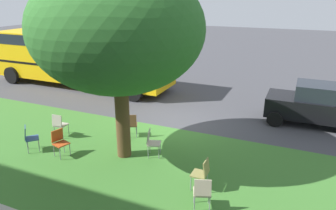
{
  "coord_description": "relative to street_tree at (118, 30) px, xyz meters",
  "views": [
    {
      "loc": [
        -4.47,
        10.5,
        4.92
      ],
      "look_at": [
        -0.52,
        1.43,
        1.4
      ],
      "focal_mm": 33.51,
      "sensor_mm": 36.0,
      "label": 1
    }
  ],
  "objects": [
    {
      "name": "chair_4",
      "position": [
        2.84,
        -0.25,
        -3.44
      ],
      "size": [
        0.44,
        0.44,
        0.88
      ],
      "color": "#ADA393",
      "rests_on": "ground"
    },
    {
      "name": "chair_2",
      "position": [
        -0.84,
        -0.31,
        -3.44
      ],
      "size": [
        0.53,
        0.52,
        0.88
      ],
      "color": "#ADA393",
      "rests_on": "ground"
    },
    {
      "name": "school_bus",
      "position": [
        6.4,
        -6.11,
        -2.2
      ],
      "size": [
        10.4,
        2.8,
        2.88
      ],
      "color": "yellow",
      "rests_on": "ground"
    },
    {
      "name": "street_tree",
      "position": [
        0.0,
        0.0,
        0.0
      ],
      "size": [
        4.94,
        4.94,
        5.79
      ],
      "color": "brown",
      "rests_on": "ground"
    },
    {
      "name": "ground",
      "position": [
        -0.41,
        -2.81,
        -3.95
      ],
      "size": [
        80.0,
        80.0,
        0.0
      ],
      "primitive_type": "plane",
      "color": "#424247"
    },
    {
      "name": "chair_3",
      "position": [
        -3.12,
        1.6,
        -3.44
      ],
      "size": [
        0.53,
        0.54,
        0.88
      ],
      "color": "beige",
      "rests_on": "ground"
    },
    {
      "name": "chair_5",
      "position": [
        2.98,
        0.98,
        -3.44
      ],
      "size": [
        0.59,
        0.59,
        0.88
      ],
      "color": "#335184",
      "rests_on": "ground"
    },
    {
      "name": "parked_car",
      "position": [
        -5.62,
        -5.23,
        -3.12
      ],
      "size": [
        3.7,
        1.92,
        1.65
      ],
      "color": "black",
      "rests_on": "ground"
    },
    {
      "name": "chair_0",
      "position": [
        1.85,
        0.84,
        -3.44
      ],
      "size": [
        0.52,
        0.51,
        0.88
      ],
      "color": "#C64C1E",
      "rests_on": "ground"
    },
    {
      "name": "chair_1",
      "position": [
        -2.86,
        0.8,
        -3.44
      ],
      "size": [
        0.43,
        0.42,
        0.88
      ],
      "color": "olive",
      "rests_on": "ground"
    },
    {
      "name": "chair_6",
      "position": [
        0.48,
        -1.3,
        -3.44
      ],
      "size": [
        0.56,
        0.56,
        0.88
      ],
      "color": "brown",
      "rests_on": "ground"
    },
    {
      "name": "grass_verge",
      "position": [
        -0.41,
        0.39,
        -3.95
      ],
      "size": [
        48.0,
        6.0,
        0.01
      ],
      "primitive_type": "cube",
      "color": "#3D752D",
      "rests_on": "ground"
    }
  ]
}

